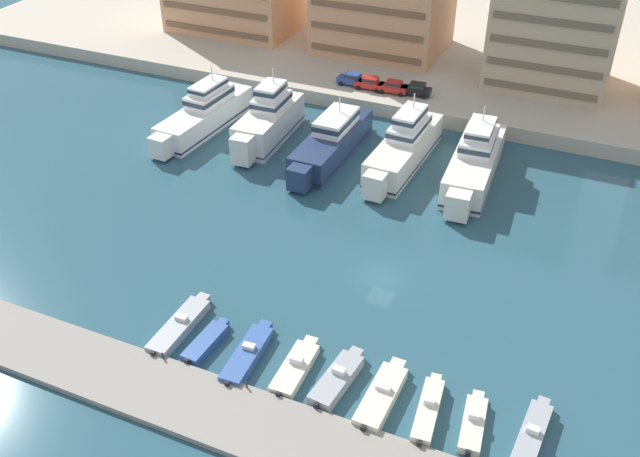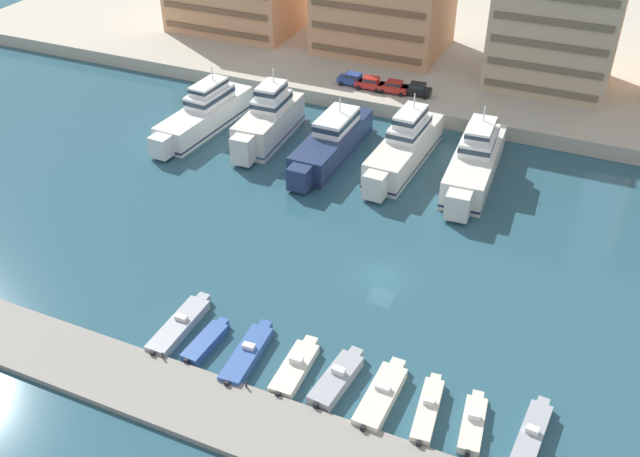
{
  "view_description": "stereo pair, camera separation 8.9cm",
  "coord_description": "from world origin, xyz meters",
  "px_view_note": "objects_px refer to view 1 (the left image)",
  "views": [
    {
      "loc": [
        16.33,
        -51.73,
        42.94
      ],
      "look_at": [
        -7.38,
        1.85,
        2.5
      ],
      "focal_mm": 40.0,
      "sensor_mm": 36.0,
      "label": 1
    },
    {
      "loc": [
        16.41,
        -51.7,
        42.94
      ],
      "look_at": [
        -7.38,
        1.85,
        2.5
      ],
      "focal_mm": 40.0,
      "sensor_mm": 36.0,
      "label": 2
    }
  ],
  "objects_px": {
    "motorboat_cream_right": "(473,423)",
    "car_blue_far_left": "(352,79)",
    "motorboat_grey_far_right": "(530,440)",
    "yacht_ivory_left": "(268,121)",
    "yacht_ivory_center_left": "(404,147)",
    "yacht_navy_mid_left": "(331,141)",
    "car_black_center_left": "(417,89)",
    "motorboat_blue_left": "(206,342)",
    "motorboat_cream_mid_right": "(428,410)",
    "car_red_left": "(370,83)",
    "motorboat_blue_mid_left": "(248,354)",
    "yacht_ivory_center": "(475,161)",
    "motorboat_grey_center": "(337,379)",
    "motorboat_cream_center_right": "(382,396)",
    "car_red_mid_left": "(393,87)",
    "yacht_white_far_left": "(205,113)",
    "motorboat_cream_center_left": "(296,367)",
    "motorboat_grey_far_left": "(180,325)"
  },
  "relations": [
    {
      "from": "motorboat_cream_right",
      "to": "car_blue_far_left",
      "type": "bearing_deg",
      "value": 120.54
    },
    {
      "from": "motorboat_grey_far_right",
      "to": "motorboat_cream_right",
      "type": "bearing_deg",
      "value": -179.32
    },
    {
      "from": "yacht_ivory_left",
      "to": "yacht_ivory_center_left",
      "type": "distance_m",
      "value": 18.03
    },
    {
      "from": "yacht_ivory_left",
      "to": "motorboat_cream_right",
      "type": "distance_m",
      "value": 50.39
    },
    {
      "from": "yacht_navy_mid_left",
      "to": "car_black_center_left",
      "type": "xyz_separation_m",
      "value": [
        5.39,
        17.4,
        0.98
      ]
    },
    {
      "from": "motorboat_blue_left",
      "to": "car_black_center_left",
      "type": "relative_size",
      "value": 1.41
    },
    {
      "from": "yacht_navy_mid_left",
      "to": "motorboat_cream_mid_right",
      "type": "height_order",
      "value": "yacht_navy_mid_left"
    },
    {
      "from": "yacht_navy_mid_left",
      "to": "car_red_left",
      "type": "relative_size",
      "value": 4.71
    },
    {
      "from": "motorboat_blue_mid_left",
      "to": "motorboat_grey_far_right",
      "type": "distance_m",
      "value": 23.24
    },
    {
      "from": "yacht_ivory_left",
      "to": "yacht_ivory_center_left",
      "type": "bearing_deg",
      "value": 2.68
    },
    {
      "from": "yacht_ivory_left",
      "to": "yacht_ivory_center",
      "type": "xyz_separation_m",
      "value": [
        26.63,
        0.81,
        -0.26
      ]
    },
    {
      "from": "motorboat_blue_left",
      "to": "yacht_ivory_left",
      "type": "bearing_deg",
      "value": 109.23
    },
    {
      "from": "motorboat_grey_far_right",
      "to": "motorboat_grey_center",
      "type": "bearing_deg",
      "value": -179.33
    },
    {
      "from": "motorboat_cream_center_right",
      "to": "car_red_left",
      "type": "height_order",
      "value": "car_red_left"
    },
    {
      "from": "car_red_left",
      "to": "car_red_mid_left",
      "type": "relative_size",
      "value": 0.99
    },
    {
      "from": "yacht_navy_mid_left",
      "to": "motorboat_grey_far_right",
      "type": "xyz_separation_m",
      "value": [
        30.64,
        -34.61,
        -1.48
      ]
    },
    {
      "from": "yacht_ivory_center_left",
      "to": "motorboat_cream_center_right",
      "type": "relative_size",
      "value": 2.46
    },
    {
      "from": "yacht_white_far_left",
      "to": "motorboat_cream_mid_right",
      "type": "xyz_separation_m",
      "value": [
        41.26,
        -35.17,
        -1.68
      ]
    },
    {
      "from": "motorboat_grey_far_right",
      "to": "car_red_mid_left",
      "type": "bearing_deg",
      "value": 118.95
    },
    {
      "from": "motorboat_blue_left",
      "to": "motorboat_grey_far_right",
      "type": "bearing_deg",
      "value": 1.46
    },
    {
      "from": "yacht_ivory_center",
      "to": "car_red_mid_left",
      "type": "xyz_separation_m",
      "value": [
        -15.25,
        15.13,
        0.63
      ]
    },
    {
      "from": "yacht_navy_mid_left",
      "to": "motorboat_blue_mid_left",
      "type": "xyz_separation_m",
      "value": [
        7.41,
        -35.16,
        -1.54
      ]
    },
    {
      "from": "motorboat_cream_center_left",
      "to": "car_black_center_left",
      "type": "distance_m",
      "value": 52.75
    },
    {
      "from": "yacht_ivory_left",
      "to": "motorboat_grey_center",
      "type": "bearing_deg",
      "value": -55.43
    },
    {
      "from": "car_blue_far_left",
      "to": "car_red_mid_left",
      "type": "xyz_separation_m",
      "value": [
        6.25,
        -0.22,
        0.0
      ]
    },
    {
      "from": "yacht_ivory_left",
      "to": "motorboat_cream_right",
      "type": "height_order",
      "value": "yacht_ivory_left"
    },
    {
      "from": "motorboat_cream_mid_right",
      "to": "car_blue_far_left",
      "type": "relative_size",
      "value": 1.75
    },
    {
      "from": "yacht_navy_mid_left",
      "to": "motorboat_cream_center_left",
      "type": "height_order",
      "value": "yacht_navy_mid_left"
    },
    {
      "from": "yacht_ivory_left",
      "to": "motorboat_grey_center",
      "type": "distance_m",
      "value": 43.38
    },
    {
      "from": "car_red_mid_left",
      "to": "car_black_center_left",
      "type": "height_order",
      "value": "same"
    },
    {
      "from": "motorboat_blue_left",
      "to": "car_blue_far_left",
      "type": "height_order",
      "value": "car_blue_far_left"
    },
    {
      "from": "yacht_white_far_left",
      "to": "motorboat_blue_left",
      "type": "bearing_deg",
      "value": -58.58
    },
    {
      "from": "motorboat_blue_left",
      "to": "motorboat_cream_mid_right",
      "type": "xyz_separation_m",
      "value": [
        19.55,
        0.37,
        0.11
      ]
    },
    {
      "from": "motorboat_blue_left",
      "to": "motorboat_cream_center_left",
      "type": "bearing_deg",
      "value": 2.77
    },
    {
      "from": "car_red_mid_left",
      "to": "yacht_ivory_center",
      "type": "bearing_deg",
      "value": -44.77
    },
    {
      "from": "yacht_ivory_center",
      "to": "motorboat_blue_left",
      "type": "distance_m",
      "value": 39.61
    },
    {
      "from": "yacht_ivory_center_left",
      "to": "car_red_left",
      "type": "height_order",
      "value": "yacht_ivory_center_left"
    },
    {
      "from": "motorboat_cream_center_right",
      "to": "motorboat_grey_far_right",
      "type": "bearing_deg",
      "value": 1.87
    },
    {
      "from": "car_red_left",
      "to": "car_red_mid_left",
      "type": "height_order",
      "value": "same"
    },
    {
      "from": "yacht_ivory_left",
      "to": "car_black_center_left",
      "type": "distance_m",
      "value": 22.04
    },
    {
      "from": "motorboat_grey_far_left",
      "to": "motorboat_cream_center_right",
      "type": "xyz_separation_m",
      "value": [
        18.96,
        -0.52,
        0.05
      ]
    },
    {
      "from": "car_black_center_left",
      "to": "motorboat_grey_center",
      "type": "bearing_deg",
      "value": -79.15
    },
    {
      "from": "motorboat_cream_center_left",
      "to": "motorboat_grey_center",
      "type": "distance_m",
      "value": 3.67
    },
    {
      "from": "motorboat_cream_mid_right",
      "to": "motorboat_blue_mid_left",
      "type": "bearing_deg",
      "value": -179.18
    },
    {
      "from": "yacht_ivory_left",
      "to": "motorboat_blue_left",
      "type": "xyz_separation_m",
      "value": [
        12.63,
        -36.19,
        -2.21
      ]
    },
    {
      "from": "car_black_center_left",
      "to": "motorboat_blue_mid_left",
      "type": "bearing_deg",
      "value": -87.8
    },
    {
      "from": "yacht_ivory_center_left",
      "to": "motorboat_cream_right",
      "type": "bearing_deg",
      "value": -64.14
    },
    {
      "from": "yacht_ivory_left",
      "to": "motorboat_cream_right",
      "type": "relative_size",
      "value": 2.56
    },
    {
      "from": "yacht_ivory_center",
      "to": "yacht_ivory_center_left",
      "type": "bearing_deg",
      "value": 179.78
    },
    {
      "from": "yacht_white_far_left",
      "to": "yacht_ivory_center",
      "type": "relative_size",
      "value": 1.0
    }
  ]
}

